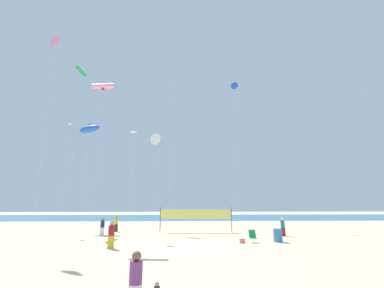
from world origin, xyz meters
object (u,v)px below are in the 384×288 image
object	(u,v)px
mother_figure	(136,279)
kite_pink_delta	(56,42)
beach_handbag	(242,241)
kite_pink_tube	(103,87)
beachgoer_mustard_shirt	(116,223)
beachgoer_navy_shirt	(102,226)
trash_barrel	(278,235)
kite_white_delta	(156,140)
kite_blue_inflatable	(90,129)
kite_blue_delta	(235,87)
kite_orange_diamond	(171,90)
kite_white_diamond	(134,133)
folding_beach_chair	(253,236)
volleyball_net	(196,215)
kite_green_tube	(81,72)
beachgoer_maroon_shirt	(111,233)
kite_yellow_diamond	(69,128)
beachgoer_teal_shirt	(283,226)

from	to	relation	value
mother_figure	kite_pink_delta	size ratio (longest dim) A/B	0.09
beach_handbag	kite_pink_tube	bearing A→B (deg)	170.31
beachgoer_mustard_shirt	beachgoer_navy_shirt	size ratio (longest dim) A/B	1.01
kite_pink_delta	trash_barrel	bearing A→B (deg)	-5.25
kite_white_delta	kite_blue_inflatable	size ratio (longest dim) A/B	0.85
beachgoer_navy_shirt	kite_blue_delta	bearing A→B (deg)	-78.07
mother_figure	trash_barrel	xyz separation A→B (m)	(8.55, 12.46, -0.38)
kite_orange_diamond	kite_white_diamond	bearing A→B (deg)	-104.79
kite_pink_tube	folding_beach_chair	bearing A→B (deg)	-7.64
volleyball_net	kite_white_diamond	distance (m)	10.23
kite_pink_tube	kite_blue_inflatable	world-z (taller)	kite_pink_tube
kite_blue_inflatable	kite_green_tube	size ratio (longest dim) A/B	0.60
beach_handbag	kite_pink_tube	xyz separation A→B (m)	(-11.65, 1.99, 12.96)
mother_figure	kite_pink_tube	world-z (taller)	kite_pink_tube
kite_pink_tube	kite_orange_diamond	distance (m)	15.05
kite_blue_delta	kite_white_diamond	size ratio (longest dim) A/B	2.08
beachgoer_maroon_shirt	kite_pink_delta	distance (m)	18.65
beachgoer_navy_shirt	kite_white_delta	size ratio (longest dim) A/B	0.15
kite_blue_delta	kite_blue_inflatable	distance (m)	20.76
volleyball_net	kite_white_diamond	bearing A→B (deg)	-154.05
kite_blue_delta	beach_handbag	bearing A→B (deg)	-101.65
kite_yellow_diamond	beachgoer_teal_shirt	bearing A→B (deg)	-11.10
kite_yellow_diamond	kite_pink_tube	bearing A→B (deg)	-48.49
mother_figure	trash_barrel	world-z (taller)	mother_figure
kite_green_tube	volleyball_net	bearing A→B (deg)	-20.38
kite_white_diamond	folding_beach_chair	bearing A→B (deg)	-20.43
folding_beach_chair	kite_orange_diamond	distance (m)	24.36
beachgoer_maroon_shirt	kite_blue_delta	distance (m)	27.72
kite_blue_inflatable	kite_blue_delta	bearing A→B (deg)	12.00
kite_yellow_diamond	kite_pink_delta	distance (m)	8.86
volleyball_net	kite_pink_tube	xyz separation A→B (m)	(-8.59, -4.98, 11.49)
kite_yellow_diamond	kite_orange_diamond	size ratio (longest dim) A/B	0.58
folding_beach_chair	kite_orange_diamond	size ratio (longest dim) A/B	0.04
beachgoer_maroon_shirt	volleyball_net	size ratio (longest dim) A/B	0.24
kite_pink_delta	kite_blue_inflatable	bearing A→B (deg)	85.93
kite_white_diamond	kite_yellow_diamond	xyz separation A→B (m)	(-7.81, 3.91, 1.57)
kite_white_diamond	kite_pink_delta	xyz separation A→B (m)	(-7.28, -1.87, 8.26)
beachgoer_navy_shirt	beach_handbag	distance (m)	12.54
kite_white_delta	beachgoer_maroon_shirt	bearing A→B (deg)	-99.37
beachgoer_navy_shirt	kite_yellow_diamond	size ratio (longest dim) A/B	0.13
beach_handbag	kite_green_tube	size ratio (longest dim) A/B	0.02
beachgoer_maroon_shirt	beachgoer_navy_shirt	bearing A→B (deg)	41.62
mother_figure	kite_white_diamond	xyz separation A→B (m)	(-3.37, 16.09, 8.48)
mother_figure	kite_pink_tube	distance (m)	19.56
beachgoer_teal_shirt	kite_white_delta	size ratio (longest dim) A/B	0.15
folding_beach_chair	kite_blue_inflatable	size ratio (longest dim) A/B	0.07
folding_beach_chair	kite_green_tube	distance (m)	29.97
kite_blue_delta	kite_yellow_diamond	size ratio (longest dim) A/B	1.74
kite_blue_delta	kite_white_diamond	bearing A→B (deg)	-138.34
kite_white_delta	volleyball_net	bearing A→B (deg)	-17.35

